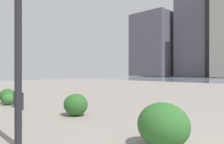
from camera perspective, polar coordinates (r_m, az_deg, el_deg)
The scene contains 9 objects.
building_annex at distance 76.18m, azimuth 21.53°, elevation 11.97°, with size 10.02×10.72×34.48m.
building_highrise at distance 78.11m, azimuth 11.55°, elevation 6.99°, with size 13.48×13.69×21.88m.
lamppost at distance 4.86m, azimuth -23.95°, elevation 17.19°, with size 0.98×0.28×4.49m.
bollard_near at distance 9.19m, azimuth -23.07°, elevation -7.11°, with size 0.13×0.13×0.70m.
bollard_mid at distance 9.98m, azimuth -24.68°, elevation -6.54°, with size 0.13×0.13×0.70m.
shrub_low at distance 7.51m, azimuth -9.74°, elevation -8.65°, with size 0.89×0.80×0.75m.
shrub_round at distance 11.51m, azimuth -26.33°, elevation -5.75°, with size 0.82×0.74×0.70m.
shrub_wide at distance 4.45m, azimuth 13.60°, elevation -13.74°, with size 1.06×0.95×0.90m.
shrub_tall at distance 10.81m, azimuth -26.07°, elevation -6.60°, with size 0.61×0.55×0.52m.
Camera 1 is at (-0.02, 2.99, 1.51)m, focal length 33.95 mm.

